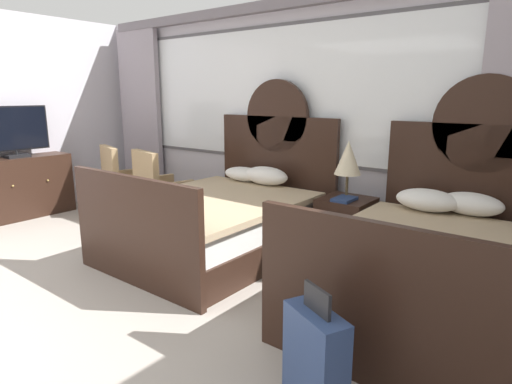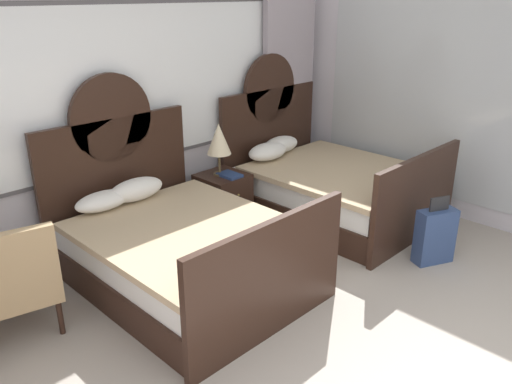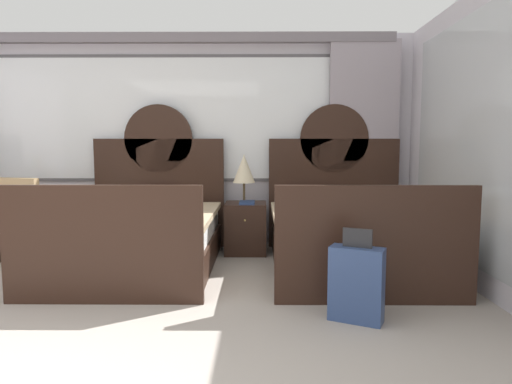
{
  "view_description": "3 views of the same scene",
  "coord_description": "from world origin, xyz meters",
  "px_view_note": "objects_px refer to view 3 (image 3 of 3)",
  "views": [
    {
      "loc": [
        2.96,
        -0.37,
        1.63
      ],
      "look_at": [
        0.83,
        2.36,
        0.84
      ],
      "focal_mm": 30.03,
      "sensor_mm": 36.0,
      "label": 1
    },
    {
      "loc": [
        -2.44,
        -0.54,
        2.52
      ],
      "look_at": [
        0.95,
        2.81,
        0.64
      ],
      "focal_mm": 35.95,
      "sensor_mm": 36.0,
      "label": 2
    },
    {
      "loc": [
        1.28,
        -1.8,
        1.28
      ],
      "look_at": [
        1.24,
        2.96,
        0.79
      ],
      "focal_mm": 31.21,
      "sensor_mm": 36.0,
      "label": 3
    }
  ],
  "objects_px": {
    "bed_near_mirror": "(348,234)",
    "nightstand_between_beds": "(246,228)",
    "bed_near_window": "(139,234)",
    "book_on_nightstand": "(247,203)",
    "armchair_by_window_left": "(26,219)",
    "suitcase_on_floor": "(356,284)",
    "table_lamp_on_nightstand": "(244,169)"
  },
  "relations": [
    {
      "from": "bed_near_mirror",
      "to": "book_on_nightstand",
      "type": "relative_size",
      "value": 8.3
    },
    {
      "from": "book_on_nightstand",
      "to": "suitcase_on_floor",
      "type": "xyz_separation_m",
      "value": [
        0.86,
        -2.02,
        -0.34
      ]
    },
    {
      "from": "bed_near_window",
      "to": "armchair_by_window_left",
      "type": "height_order",
      "value": "bed_near_window"
    },
    {
      "from": "bed_near_window",
      "to": "suitcase_on_floor",
      "type": "distance_m",
      "value": 2.46
    },
    {
      "from": "armchair_by_window_left",
      "to": "nightstand_between_beds",
      "type": "bearing_deg",
      "value": 9.16
    },
    {
      "from": "bed_near_window",
      "to": "book_on_nightstand",
      "type": "bearing_deg",
      "value": 26.62
    },
    {
      "from": "nightstand_between_beds",
      "to": "suitcase_on_floor",
      "type": "bearing_deg",
      "value": -67.52
    },
    {
      "from": "table_lamp_on_nightstand",
      "to": "book_on_nightstand",
      "type": "xyz_separation_m",
      "value": [
        0.04,
        -0.12,
        -0.39
      ]
    },
    {
      "from": "table_lamp_on_nightstand",
      "to": "armchair_by_window_left",
      "type": "distance_m",
      "value": 2.52
    },
    {
      "from": "nightstand_between_beds",
      "to": "suitcase_on_floor",
      "type": "xyz_separation_m",
      "value": [
        0.88,
        -2.12,
        -0.02
      ]
    },
    {
      "from": "bed_near_window",
      "to": "bed_near_mirror",
      "type": "relative_size",
      "value": 1.0
    },
    {
      "from": "nightstand_between_beds",
      "to": "table_lamp_on_nightstand",
      "type": "xyz_separation_m",
      "value": [
        -0.02,
        0.02,
        0.71
      ]
    },
    {
      "from": "armchair_by_window_left",
      "to": "suitcase_on_floor",
      "type": "height_order",
      "value": "armchair_by_window_left"
    },
    {
      "from": "table_lamp_on_nightstand",
      "to": "armchair_by_window_left",
      "type": "xyz_separation_m",
      "value": [
        -2.43,
        -0.42,
        -0.54
      ]
    },
    {
      "from": "bed_near_mirror",
      "to": "nightstand_between_beds",
      "type": "bearing_deg",
      "value": 148.96
    },
    {
      "from": "bed_near_mirror",
      "to": "suitcase_on_floor",
      "type": "relative_size",
      "value": 3.12
    },
    {
      "from": "bed_near_mirror",
      "to": "armchair_by_window_left",
      "type": "height_order",
      "value": "bed_near_mirror"
    },
    {
      "from": "bed_near_mirror",
      "to": "armchair_by_window_left",
      "type": "relative_size",
      "value": 2.28
    },
    {
      "from": "bed_near_window",
      "to": "bed_near_mirror",
      "type": "height_order",
      "value": "same"
    },
    {
      "from": "bed_near_mirror",
      "to": "table_lamp_on_nightstand",
      "type": "relative_size",
      "value": 3.71
    },
    {
      "from": "bed_near_mirror",
      "to": "armchair_by_window_left",
      "type": "xyz_separation_m",
      "value": [
        -3.55,
        0.27,
        0.11
      ]
    },
    {
      "from": "armchair_by_window_left",
      "to": "bed_near_window",
      "type": "bearing_deg",
      "value": -11.34
    },
    {
      "from": "book_on_nightstand",
      "to": "bed_near_mirror",
      "type": "bearing_deg",
      "value": -27.56
    },
    {
      "from": "suitcase_on_floor",
      "to": "nightstand_between_beds",
      "type": "bearing_deg",
      "value": 112.48
    },
    {
      "from": "book_on_nightstand",
      "to": "suitcase_on_floor",
      "type": "relative_size",
      "value": 0.38
    },
    {
      "from": "bed_near_mirror",
      "to": "armchair_by_window_left",
      "type": "bearing_deg",
      "value": 175.71
    },
    {
      "from": "bed_near_window",
      "to": "nightstand_between_beds",
      "type": "bearing_deg",
      "value": 30.93
    },
    {
      "from": "bed_near_mirror",
      "to": "bed_near_window",
      "type": "bearing_deg",
      "value": -179.93
    },
    {
      "from": "bed_near_mirror",
      "to": "table_lamp_on_nightstand",
      "type": "xyz_separation_m",
      "value": [
        -1.12,
        0.68,
        0.65
      ]
    },
    {
      "from": "table_lamp_on_nightstand",
      "to": "book_on_nightstand",
      "type": "bearing_deg",
      "value": -72.28
    },
    {
      "from": "book_on_nightstand",
      "to": "armchair_by_window_left",
      "type": "relative_size",
      "value": 0.27
    },
    {
      "from": "nightstand_between_beds",
      "to": "bed_near_window",
      "type": "bearing_deg",
      "value": -149.07
    }
  ]
}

